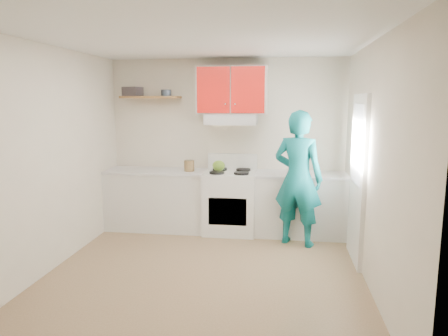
# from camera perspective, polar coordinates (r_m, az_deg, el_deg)

# --- Properties ---
(floor) EXTENTS (3.80, 3.80, 0.00)m
(floor) POSITION_cam_1_polar(r_m,az_deg,el_deg) (4.90, -2.73, -14.42)
(floor) COLOR brown
(floor) RESTS_ON ground
(ceiling) EXTENTS (3.60, 3.80, 0.04)m
(ceiling) POSITION_cam_1_polar(r_m,az_deg,el_deg) (4.53, -2.99, 17.29)
(ceiling) COLOR white
(ceiling) RESTS_ON floor
(back_wall) EXTENTS (3.60, 0.04, 2.60)m
(back_wall) POSITION_cam_1_polar(r_m,az_deg,el_deg) (6.39, 0.37, 3.30)
(back_wall) COLOR beige
(back_wall) RESTS_ON floor
(front_wall) EXTENTS (3.60, 0.04, 2.60)m
(front_wall) POSITION_cam_1_polar(r_m,az_deg,el_deg) (2.73, -10.44, -5.09)
(front_wall) COLOR beige
(front_wall) RESTS_ON floor
(left_wall) EXTENTS (0.04, 3.80, 2.60)m
(left_wall) POSITION_cam_1_polar(r_m,az_deg,el_deg) (5.18, -22.80, 1.15)
(left_wall) COLOR beige
(left_wall) RESTS_ON floor
(right_wall) EXTENTS (0.04, 3.80, 2.60)m
(right_wall) POSITION_cam_1_polar(r_m,az_deg,el_deg) (4.55, 19.99, 0.28)
(right_wall) COLOR beige
(right_wall) RESTS_ON floor
(door) EXTENTS (0.05, 0.85, 2.05)m
(door) POSITION_cam_1_polar(r_m,az_deg,el_deg) (5.27, 18.02, -1.48)
(door) COLOR white
(door) RESTS_ON floor
(door_glass) EXTENTS (0.01, 0.55, 0.95)m
(door_glass) POSITION_cam_1_polar(r_m,az_deg,el_deg) (5.21, 17.96, 3.12)
(door_glass) COLOR white
(door_glass) RESTS_ON door
(counter_left) EXTENTS (1.52, 0.60, 0.90)m
(counter_left) POSITION_cam_1_polar(r_m,az_deg,el_deg) (6.47, -9.19, -4.38)
(counter_left) COLOR silver
(counter_left) RESTS_ON floor
(counter_right) EXTENTS (1.32, 0.60, 0.90)m
(counter_right) POSITION_cam_1_polar(r_m,az_deg,el_deg) (6.20, 10.52, -5.04)
(counter_right) COLOR silver
(counter_right) RESTS_ON floor
(stove) EXTENTS (0.76, 0.65, 0.92)m
(stove) POSITION_cam_1_polar(r_m,az_deg,el_deg) (6.21, 0.87, -4.76)
(stove) COLOR white
(stove) RESTS_ON floor
(range_hood) EXTENTS (0.76, 0.44, 0.15)m
(range_hood) POSITION_cam_1_polar(r_m,az_deg,el_deg) (6.13, 1.02, 6.74)
(range_hood) COLOR silver
(range_hood) RESTS_ON back_wall
(upper_cabinets) EXTENTS (1.02, 0.33, 0.70)m
(upper_cabinets) POSITION_cam_1_polar(r_m,az_deg,el_deg) (6.18, 1.10, 10.70)
(upper_cabinets) COLOR red
(upper_cabinets) RESTS_ON back_wall
(shelf) EXTENTS (0.90, 0.30, 0.04)m
(shelf) POSITION_cam_1_polar(r_m,az_deg,el_deg) (6.47, -10.10, 9.62)
(shelf) COLOR brown
(shelf) RESTS_ON back_wall
(books) EXTENTS (0.32, 0.27, 0.14)m
(books) POSITION_cam_1_polar(r_m,az_deg,el_deg) (6.58, -12.52, 10.30)
(books) COLOR #3E3639
(books) RESTS_ON shelf
(tin) EXTENTS (0.17, 0.17, 0.10)m
(tin) POSITION_cam_1_polar(r_m,az_deg,el_deg) (6.36, -8.01, 10.26)
(tin) COLOR #333D4C
(tin) RESTS_ON shelf
(kettle) EXTENTS (0.24, 0.24, 0.16)m
(kettle) POSITION_cam_1_polar(r_m,az_deg,el_deg) (6.20, -0.74, 0.32)
(kettle) COLOR #5C8224
(kettle) RESTS_ON stove
(crock) EXTENTS (0.20, 0.20, 0.19)m
(crock) POSITION_cam_1_polar(r_m,az_deg,el_deg) (6.20, -4.84, 0.21)
(crock) COLOR brown
(crock) RESTS_ON counter_left
(cutting_board) EXTENTS (0.30, 0.24, 0.02)m
(cutting_board) POSITION_cam_1_polar(r_m,az_deg,el_deg) (6.00, 9.96, -1.01)
(cutting_board) COLOR olive
(cutting_board) RESTS_ON counter_right
(silicone_mat) EXTENTS (0.31, 0.28, 0.01)m
(silicone_mat) POSITION_cam_1_polar(r_m,az_deg,el_deg) (6.18, 14.88, -0.95)
(silicone_mat) COLOR red
(silicone_mat) RESTS_ON counter_right
(person) EXTENTS (0.79, 0.65, 1.85)m
(person) POSITION_cam_1_polar(r_m,az_deg,el_deg) (5.68, 10.21, -1.43)
(person) COLOR #0C6B70
(person) RESTS_ON floor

